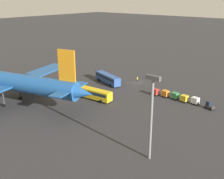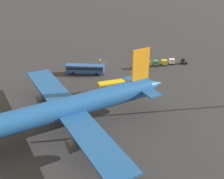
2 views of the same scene
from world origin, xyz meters
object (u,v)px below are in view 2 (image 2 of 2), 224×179
cargo_cart_green (155,63)px  cargo_cart_red (139,65)px  cargo_cart_orange (147,64)px  cargo_cart_white (172,61)px  airplane (61,110)px  shuttle_bus_far (117,85)px  worker_person (100,61)px  baggage_tug (183,61)px  shuttle_bus_near (85,69)px  cargo_cart_yellow (164,62)px

cargo_cart_green → cargo_cart_red: same height
cargo_cart_orange → cargo_cart_red: size_ratio=1.00×
cargo_cart_white → cargo_cart_orange: size_ratio=1.00×
airplane → cargo_cart_red: (-29.10, -32.16, -5.11)m
airplane → cargo_cart_green: (-35.38, -32.94, -5.11)m
shuttle_bus_far → worker_person: shuttle_bus_far is taller
cargo_cart_white → shuttle_bus_far: bearing=32.3°
airplane → cargo_cart_orange: 46.27m
cargo_cart_white → cargo_cart_green: 6.27m
shuttle_bus_far → cargo_cart_orange: bearing=-139.4°
cargo_cart_white → cargo_cart_orange: (9.41, 0.19, 0.00)m
shuttle_bus_far → baggage_tug: 32.27m
baggage_tug → cargo_cart_green: 10.63m
worker_person → cargo_cart_red: (-12.36, 8.00, 0.32)m
shuttle_bus_near → cargo_cart_red: size_ratio=5.87×
airplane → cargo_cart_green: airplane is taller
cargo_cart_white → cargo_cart_red: 12.58m
airplane → cargo_cart_white: (-41.65, -32.99, -5.11)m
cargo_cart_green → cargo_cart_orange: same height
cargo_cart_yellow → airplane: bearing=40.3°
airplane → shuttle_bus_far: 25.11m
shuttle_bus_far → cargo_cart_red: (-11.77, -14.54, -0.69)m
cargo_cart_white → cargo_cart_red: (12.55, 0.83, 0.00)m
worker_person → cargo_cart_yellow: size_ratio=0.80×
baggage_tug → cargo_cart_yellow: size_ratio=1.22×
cargo_cart_yellow → cargo_cart_white: bearing=-173.5°
cargo_cart_orange → worker_person: bearing=-25.4°
baggage_tug → cargo_cart_yellow: baggage_tug is taller
cargo_cart_yellow → cargo_cart_orange: same height
shuttle_bus_near → shuttle_bus_far: shuttle_bus_near is taller
cargo_cart_red → shuttle_bus_far: bearing=51.0°
baggage_tug → cargo_cart_red: 16.89m
worker_person → cargo_cart_orange: size_ratio=0.80×
shuttle_bus_near → worker_person: (-6.75, -8.16, -1.04)m
shuttle_bus_near → baggage_tug: size_ratio=4.80×
shuttle_bus_near → cargo_cart_white: (-31.65, -1.00, -0.72)m
airplane → worker_person: (-16.74, -40.15, -5.43)m
shuttle_bus_far → cargo_cart_yellow: 25.97m
baggage_tug → cargo_cart_white: (4.34, -0.55, 0.25)m
shuttle_bus_near → shuttle_bus_far: bearing=135.0°
worker_person → cargo_cart_green: bearing=158.8°
airplane → cargo_cart_red: bearing=-147.9°
cargo_cart_yellow → cargo_cart_red: bearing=2.8°
shuttle_bus_near → cargo_cart_green: shuttle_bus_near is taller
shuttle_bus_near → cargo_cart_white: shuttle_bus_near is taller
cargo_cart_green → cargo_cart_orange: 3.14m
worker_person → cargo_cart_red: cargo_cart_red is taller
cargo_cart_orange → cargo_cart_red: 3.20m
shuttle_bus_near → cargo_cart_orange: (-22.24, -0.80, -0.72)m
shuttle_bus_near → airplane: bearing=90.6°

